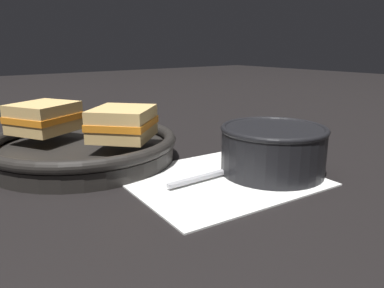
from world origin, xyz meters
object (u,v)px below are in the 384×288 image
spoon (233,169)px  sandwich_near_right (123,123)px  soup_bowl (273,147)px  skillet (84,147)px  sandwich_near_left (44,117)px

spoon → sandwich_near_right: bearing=128.1°
soup_bowl → sandwich_near_right: size_ratio=1.18×
skillet → sandwich_near_left: sandwich_near_left is taller
soup_bowl → sandwich_near_right: (-0.15, 0.16, 0.03)m
soup_bowl → sandwich_near_right: 0.22m
sandwich_near_left → sandwich_near_right: same height
sandwich_near_left → soup_bowl: bearing=-51.4°
soup_bowl → sandwich_near_left: sandwich_near_left is taller
soup_bowl → spoon: bearing=145.6°
sandwich_near_right → sandwich_near_left: bearing=123.6°
soup_bowl → sandwich_near_right: bearing=131.8°
spoon → skillet: size_ratio=0.54×
sandwich_near_left → sandwich_near_right: (0.08, -0.12, 0.00)m
soup_bowl → sandwich_near_left: bearing=128.6°
soup_bowl → spoon: size_ratio=0.94×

